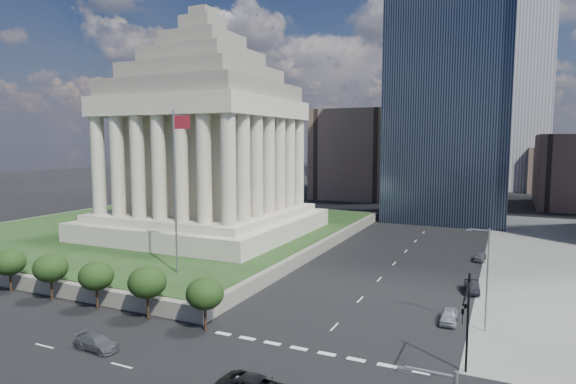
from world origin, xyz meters
The scene contains 14 objects.
ground centered at (0.00, 100.00, 0.00)m, with size 500.00×500.00×0.00m, color black.
plaza_terrace centered at (-45.00, 50.00, 0.90)m, with size 66.00×70.00×1.80m, color slate.
plaza_lawn centered at (-45.00, 50.00, 1.85)m, with size 64.00×68.00×0.10m, color #1B3616.
war_memorial centered at (-34.00, 48.00, 21.40)m, with size 34.00×34.00×39.00m, color #ADA691, non-canonical shape.
flagpole centered at (-21.83, 24.00, 13.11)m, with size 2.52×0.24×20.00m.
tree_row centered at (-35.50, 14.00, 3.00)m, with size 53.00×4.00×6.00m, color black, non-canonical shape.
midrise_glass centered at (2.00, 95.00, 30.00)m, with size 26.00×26.00×60.00m, color black.
building_filler_nw centered at (-30.00, 130.00, 14.00)m, with size 24.00×30.00×28.00m, color brown.
traffic_signal_ne centered at (12.50, 13.70, 5.25)m, with size 0.30×5.74×8.00m.
street_lamp_north centered at (13.33, 25.00, 5.66)m, with size 2.13×0.22×10.00m.
suv_grey centered at (-17.17, 6.44, 0.64)m, with size 4.38×1.78×1.27m, color #4B4D52.
parked_sedan_near centered at (10.07, 25.88, 0.68)m, with size 4.00×1.61×1.36m, color #999CA1.
parked_sedan_mid centered at (11.50, 37.20, 0.70)m, with size 4.27×1.49×1.41m, color black.
parked_sedan_far centered at (11.50, 54.19, 0.67)m, with size 1.58×3.93×1.34m, color #54575B.
Camera 1 is at (14.86, -23.26, 18.12)m, focal length 30.00 mm.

